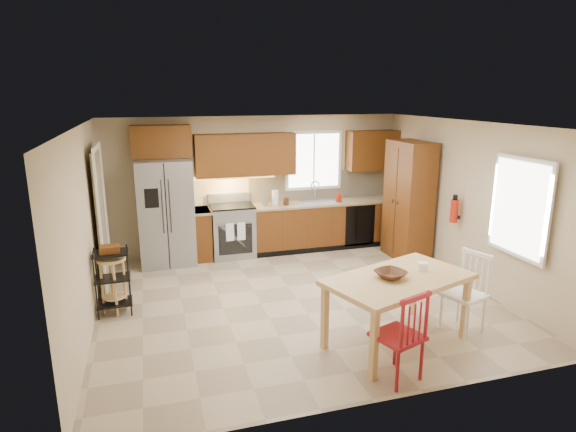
# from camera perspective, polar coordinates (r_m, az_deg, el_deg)

# --- Properties ---
(floor) EXTENTS (5.50, 5.50, 0.00)m
(floor) POSITION_cam_1_polar(r_m,az_deg,el_deg) (7.07, 1.09, -9.84)
(floor) COLOR tan
(floor) RESTS_ON ground
(ceiling) EXTENTS (5.50, 5.00, 0.02)m
(ceiling) POSITION_cam_1_polar(r_m,az_deg,el_deg) (6.46, 1.19, 10.83)
(ceiling) COLOR silver
(ceiling) RESTS_ON ground
(wall_back) EXTENTS (5.50, 0.02, 2.50)m
(wall_back) POSITION_cam_1_polar(r_m,az_deg,el_deg) (9.01, -3.66, 3.82)
(wall_back) COLOR #CCB793
(wall_back) RESTS_ON ground
(wall_front) EXTENTS (5.50, 0.02, 2.50)m
(wall_front) POSITION_cam_1_polar(r_m,az_deg,el_deg) (4.45, 10.95, -7.69)
(wall_front) COLOR #CCB793
(wall_front) RESTS_ON ground
(wall_left) EXTENTS (0.02, 5.00, 2.50)m
(wall_left) POSITION_cam_1_polar(r_m,az_deg,el_deg) (6.41, -23.01, -1.71)
(wall_left) COLOR #CCB793
(wall_left) RESTS_ON ground
(wall_right) EXTENTS (0.02, 5.00, 2.50)m
(wall_right) POSITION_cam_1_polar(r_m,az_deg,el_deg) (7.91, 20.51, 1.42)
(wall_right) COLOR #CCB793
(wall_right) RESTS_ON ground
(refrigerator) EXTENTS (0.92, 0.75, 1.82)m
(refrigerator) POSITION_cam_1_polar(r_m,az_deg,el_deg) (8.51, -14.28, 0.42)
(refrigerator) COLOR gray
(refrigerator) RESTS_ON floor
(range_stove) EXTENTS (0.76, 0.63, 0.92)m
(range_stove) POSITION_cam_1_polar(r_m,az_deg,el_deg) (8.79, -6.61, -1.81)
(range_stove) COLOR gray
(range_stove) RESTS_ON floor
(base_cabinet_narrow) EXTENTS (0.30, 0.60, 0.90)m
(base_cabinet_narrow) POSITION_cam_1_polar(r_m,az_deg,el_deg) (8.74, -10.18, -2.12)
(base_cabinet_narrow) COLOR #592A10
(base_cabinet_narrow) RESTS_ON floor
(base_cabinet_run) EXTENTS (2.92, 0.60, 0.90)m
(base_cabinet_run) POSITION_cam_1_polar(r_m,az_deg,el_deg) (9.28, 4.63, -0.96)
(base_cabinet_run) COLOR #592A10
(base_cabinet_run) RESTS_ON floor
(dishwasher) EXTENTS (0.60, 0.02, 0.78)m
(dishwasher) POSITION_cam_1_polar(r_m,az_deg,el_deg) (9.24, 8.52, -1.15)
(dishwasher) COLOR black
(dishwasher) RESTS_ON floor
(backsplash) EXTENTS (2.92, 0.03, 0.55)m
(backsplash) POSITION_cam_1_polar(r_m,az_deg,el_deg) (9.38, 4.10, 3.76)
(backsplash) COLOR beige
(backsplash) RESTS_ON wall_back
(upper_over_fridge) EXTENTS (1.00, 0.35, 0.55)m
(upper_over_fridge) POSITION_cam_1_polar(r_m,az_deg,el_deg) (8.51, -14.83, 8.53)
(upper_over_fridge) COLOR #633610
(upper_over_fridge) RESTS_ON wall_back
(upper_left_block) EXTENTS (1.80, 0.35, 0.75)m
(upper_left_block) POSITION_cam_1_polar(r_m,az_deg,el_deg) (8.70, -5.07, 7.25)
(upper_left_block) COLOR #633610
(upper_left_block) RESTS_ON wall_back
(upper_right_block) EXTENTS (1.00, 0.35, 0.75)m
(upper_right_block) POSITION_cam_1_polar(r_m,az_deg,el_deg) (9.51, 9.98, 7.70)
(upper_right_block) COLOR #633610
(upper_right_block) RESTS_ON wall_back
(window_back) EXTENTS (1.12, 0.04, 1.12)m
(window_back) POSITION_cam_1_polar(r_m,az_deg,el_deg) (9.23, 3.05, 6.60)
(window_back) COLOR white
(window_back) RESTS_ON wall_back
(sink) EXTENTS (0.62, 0.46, 0.16)m
(sink) POSITION_cam_1_polar(r_m,az_deg,el_deg) (9.12, 3.56, 1.44)
(sink) COLOR gray
(sink) RESTS_ON base_cabinet_run
(undercab_glow) EXTENTS (1.60, 0.30, 0.01)m
(undercab_glow) POSITION_cam_1_polar(r_m,az_deg,el_deg) (8.69, -6.93, 4.55)
(undercab_glow) COLOR #FFBF66
(undercab_glow) RESTS_ON wall_back
(soap_bottle) EXTENTS (0.09, 0.09, 0.19)m
(soap_bottle) POSITION_cam_1_polar(r_m,az_deg,el_deg) (9.13, 6.04, 2.28)
(soap_bottle) COLOR #B41D0C
(soap_bottle) RESTS_ON base_cabinet_run
(paper_towel) EXTENTS (0.12, 0.12, 0.28)m
(paper_towel) POSITION_cam_1_polar(r_m,az_deg,el_deg) (8.78, -1.53, 2.16)
(paper_towel) COLOR white
(paper_towel) RESTS_ON base_cabinet_run
(canister_steel) EXTENTS (0.11, 0.11, 0.18)m
(canister_steel) POSITION_cam_1_polar(r_m,az_deg,el_deg) (8.74, -2.80, 1.76)
(canister_steel) COLOR gray
(canister_steel) RESTS_ON base_cabinet_run
(canister_wood) EXTENTS (0.10, 0.10, 0.14)m
(canister_wood) POSITION_cam_1_polar(r_m,az_deg,el_deg) (8.82, -0.22, 1.76)
(canister_wood) COLOR #502915
(canister_wood) RESTS_ON base_cabinet_run
(pantry) EXTENTS (0.50, 0.95, 2.10)m
(pantry) POSITION_cam_1_polar(r_m,az_deg,el_deg) (8.75, 14.06, 1.75)
(pantry) COLOR #592A10
(pantry) RESTS_ON floor
(fire_extinguisher) EXTENTS (0.12, 0.12, 0.36)m
(fire_extinguisher) POSITION_cam_1_polar(r_m,az_deg,el_deg) (7.99, 19.09, 0.56)
(fire_extinguisher) COLOR #B41D0C
(fire_extinguisher) RESTS_ON wall_right
(window_right) EXTENTS (0.04, 1.02, 1.32)m
(window_right) POSITION_cam_1_polar(r_m,az_deg,el_deg) (6.96, 25.78, 0.90)
(window_right) COLOR white
(window_right) RESTS_ON wall_right
(doorway) EXTENTS (0.04, 0.95, 2.10)m
(doorway) POSITION_cam_1_polar(r_m,az_deg,el_deg) (7.71, -21.28, -0.51)
(doorway) COLOR #8C7A59
(doorway) RESTS_ON wall_left
(dining_table) EXTENTS (1.91, 1.45, 0.83)m
(dining_table) POSITION_cam_1_polar(r_m,az_deg,el_deg) (5.91, 12.76, -10.91)
(dining_table) COLOR tan
(dining_table) RESTS_ON floor
(chair_red) EXTENTS (0.59, 0.59, 1.00)m
(chair_red) POSITION_cam_1_polar(r_m,az_deg,el_deg) (5.21, 12.87, -13.51)
(chair_red) COLOR #A31921
(chair_red) RESTS_ON floor
(chair_white) EXTENTS (0.59, 0.59, 1.00)m
(chair_white) POSITION_cam_1_polar(r_m,az_deg,el_deg) (6.40, 20.13, -8.60)
(chair_white) COLOR white
(chair_white) RESTS_ON floor
(table_bowl) EXTENTS (0.44, 0.44, 0.08)m
(table_bowl) POSITION_cam_1_polar(r_m,az_deg,el_deg) (5.69, 12.05, -7.22)
(table_bowl) COLOR #502915
(table_bowl) RESTS_ON dining_table
(table_jar) EXTENTS (0.17, 0.17, 0.16)m
(table_jar) POSITION_cam_1_polar(r_m,az_deg,el_deg) (6.00, 15.62, -5.99)
(table_jar) COLOR white
(table_jar) RESTS_ON dining_table
(bar_stool) EXTENTS (0.50, 0.50, 0.78)m
(bar_stool) POSITION_cam_1_polar(r_m,az_deg,el_deg) (6.96, -19.98, -7.69)
(bar_stool) COLOR tan
(bar_stool) RESTS_ON floor
(utility_cart) EXTENTS (0.47, 0.37, 0.91)m
(utility_cart) POSITION_cam_1_polar(r_m,az_deg,el_deg) (6.89, -20.05, -7.32)
(utility_cart) COLOR black
(utility_cart) RESTS_ON floor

